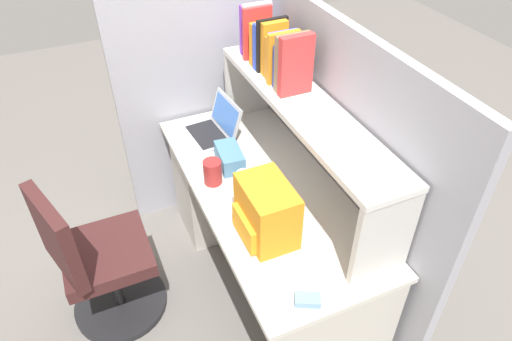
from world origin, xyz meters
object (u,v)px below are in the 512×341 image
computer_mouse (308,300)px  paper_cup (244,181)px  tissue_box (230,157)px  office_chair (99,266)px  snack_canister (213,172)px  backpack (266,212)px  laptop (215,128)px

computer_mouse → paper_cup: bearing=-155.2°
paper_cup → tissue_box: size_ratio=0.47×
office_chair → tissue_box: bearing=-99.4°
snack_canister → office_chair: size_ratio=0.14×
backpack → tissue_box: (-0.55, 0.04, -0.09)m
computer_mouse → paper_cup: paper_cup is taller
computer_mouse → tissue_box: 0.96m
paper_cup → snack_canister: 0.17m
paper_cup → office_chair: bearing=-96.6°
paper_cup → tissue_box: 0.21m
snack_canister → backpack: bearing=12.2°
laptop → snack_canister: 0.44m
laptop → office_chair: bearing=-62.6°
paper_cup → tissue_box: bearing=178.5°
laptop → office_chair: laptop is taller
backpack → tissue_box: size_ratio=1.36×
office_chair → paper_cup: bearing=-114.7°
computer_mouse → backpack: bearing=-152.9°
computer_mouse → snack_canister: size_ratio=0.78×
tissue_box → laptop: bearing=-178.6°
backpack → paper_cup: backpack is taller
laptop → snack_canister: (0.41, -0.16, 0.02)m
paper_cup → snack_canister: bearing=-130.7°
backpack → computer_mouse: 0.43m
tissue_box → office_chair: bearing=-75.3°
computer_mouse → snack_canister: 0.86m
computer_mouse → laptop: bearing=-155.5°
backpack → snack_canister: (-0.44, -0.10, -0.07)m
laptop → tissue_box: size_ratio=1.50×
laptop → backpack: 0.86m
snack_canister → tissue_box: bearing=127.5°
paper_cup → tissue_box: (-0.21, 0.01, -0.00)m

